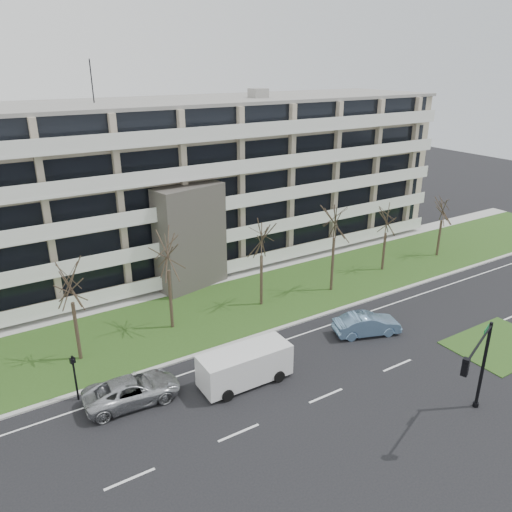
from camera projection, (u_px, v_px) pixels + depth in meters
ground at (326, 396)px, 29.66m from camera, size 160.00×160.00×0.00m
grass_verge at (222, 309)px, 39.92m from camera, size 90.00×10.00×0.06m
curb at (255, 336)px, 35.96m from camera, size 90.00×0.35×0.12m
sidewalk at (193, 285)px, 44.26m from camera, size 90.00×2.00×0.08m
grass_median at (499, 344)px, 34.97m from camera, size 7.00×5.00×0.06m
lane_edge_line at (266, 346)px, 34.79m from camera, size 90.00×0.12×0.01m
apartment_building at (158, 186)px, 46.87m from camera, size 60.50×15.10×18.75m
silver_pickup at (132, 390)px, 28.91m from camera, size 5.71×2.95×1.54m
blue_sedan at (367, 324)px, 36.10m from camera, size 5.13×3.20×1.60m
white_van at (246, 363)px, 30.51m from camera, size 5.80×2.45×2.23m
traffic_signal at (478, 365)px, 26.21m from camera, size 4.64×1.96×5.70m
pedestrian_signal at (74, 372)px, 28.64m from camera, size 0.32×0.28×2.99m
tree_2 at (69, 279)px, 31.20m from camera, size 3.74×3.74×7.49m
tree_3 at (167, 247)px, 34.92m from camera, size 4.14×4.14×8.27m
tree_4 at (262, 236)px, 38.60m from camera, size 3.82×3.82×7.64m
tree_5 at (335, 216)px, 40.90m from camera, size 4.31×4.31×8.62m
tree_6 at (387, 218)px, 45.70m from camera, size 3.29×3.29×6.57m
tree_7 at (444, 206)px, 49.12m from camera, size 3.36×3.36×6.72m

